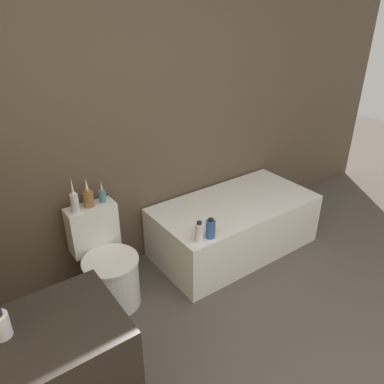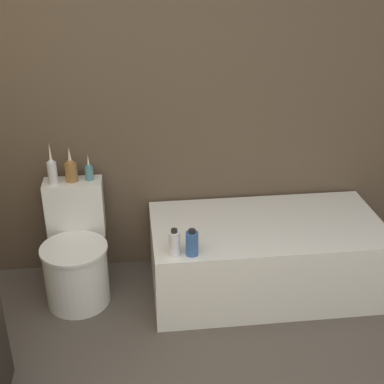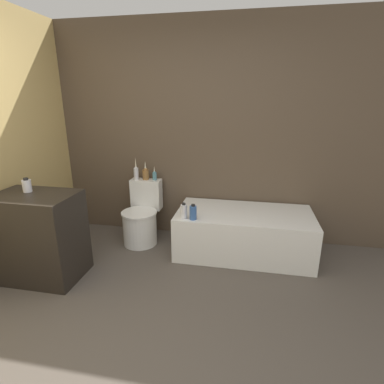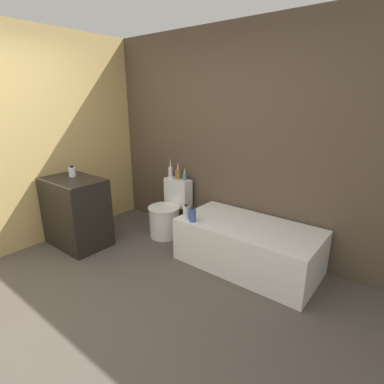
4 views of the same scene
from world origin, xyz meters
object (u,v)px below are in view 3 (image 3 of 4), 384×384
bathtub (244,232)px  toilet (142,218)px  soap_bottle_glass (27,186)px  shampoo_bottle_tall (184,211)px  vase_silver (146,173)px  shampoo_bottle_short (193,212)px  vase_gold (136,172)px  vase_bronze (154,175)px

bathtub → toilet: 1.25m
soap_bottle_glass → shampoo_bottle_tall: bearing=19.3°
vase_silver → shampoo_bottle_short: 0.96m
bathtub → vase_gold: size_ratio=5.36×
bathtub → shampoo_bottle_tall: bearing=-154.8°
vase_silver → shampoo_bottle_short: (0.71, -0.59, -0.25)m
bathtub → soap_bottle_glass: size_ratio=11.04×
bathtub → vase_bronze: size_ratio=8.42×
vase_silver → shampoo_bottle_tall: bearing=-43.1°
shampoo_bottle_tall → vase_gold: bearing=143.0°
bathtub → toilet: (-1.24, 0.06, 0.05)m
toilet → shampoo_bottle_short: bearing=-27.4°
vase_bronze → bathtub: bearing=-14.0°
soap_bottle_glass → vase_silver: (0.80, 1.07, -0.10)m
bathtub → vase_bronze: bearing=166.0°
vase_silver → vase_bronze: size_ratio=1.31×
bathtub → shampoo_bottle_tall: size_ratio=8.81×
vase_gold → shampoo_bottle_short: vase_gold is taller
shampoo_bottle_tall → shampoo_bottle_short: 0.10m
bathtub → soap_bottle_glass: soap_bottle_glass is taller
bathtub → shampoo_bottle_short: 0.69m
vase_bronze → shampoo_bottle_short: (0.60, -0.59, -0.23)m
bathtub → shampoo_bottle_short: size_ratio=9.01×
toilet → soap_bottle_glass: size_ratio=5.43×
toilet → vase_gold: size_ratio=2.64×
vase_silver → soap_bottle_glass: bearing=-126.8°
shampoo_bottle_short → vase_silver: bearing=140.7°
vase_gold → vase_silver: (0.11, 0.03, -0.01)m
shampoo_bottle_tall → soap_bottle_glass: bearing=-160.7°
vase_gold → shampoo_bottle_tall: vase_gold is taller
toilet → vase_silver: size_ratio=3.16×
toilet → vase_silver: vase_silver is taller
vase_silver → shampoo_bottle_short: size_ratio=1.40×
vase_silver → shampoo_bottle_short: bearing=-39.3°
shampoo_bottle_short → soap_bottle_glass: bearing=-162.2°
vase_gold → vase_bronze: vase_gold is taller
vase_gold → shampoo_bottle_short: 1.03m
soap_bottle_glass → vase_gold: bearing=56.7°
toilet → vase_silver: bearing=90.0°
soap_bottle_glass → vase_silver: size_ratio=0.58×
toilet → bathtub: bearing=-2.9°
vase_gold → shampoo_bottle_short: bearing=-34.0°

